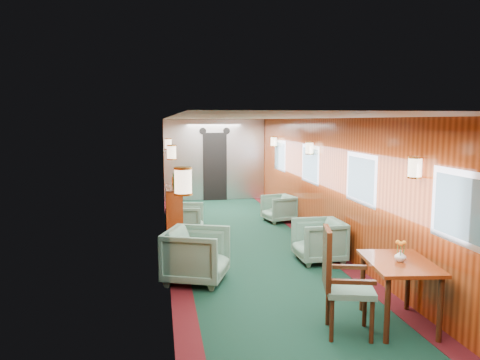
{
  "coord_description": "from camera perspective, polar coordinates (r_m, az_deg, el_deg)",
  "views": [
    {
      "loc": [
        -1.61,
        -7.82,
        2.36
      ],
      "look_at": [
        0.0,
        1.5,
        1.15
      ],
      "focal_mm": 35.0,
      "sensor_mm": 36.0,
      "label": 1
    }
  ],
  "objects": [
    {
      "name": "dining_table",
      "position": [
        5.75,
        18.86,
        -10.52
      ],
      "size": [
        0.84,
        1.1,
        0.76
      ],
      "rotation": [
        0.0,
        0.0,
        -0.13
      ],
      "color": "maroon",
      "rests_on": "ground"
    },
    {
      "name": "armchair_left_near",
      "position": [
        6.97,
        -5.32,
        -9.12
      ],
      "size": [
        1.12,
        1.1,
        0.79
      ],
      "primitive_type": "imported",
      "rotation": [
        0.0,
        0.0,
        1.2
      ],
      "color": "#214E44",
      "rests_on": "ground"
    },
    {
      "name": "flower_vase",
      "position": [
        5.68,
        18.96,
        -8.75
      ],
      "size": [
        0.15,
        0.15,
        0.13
      ],
      "primitive_type": "imported",
      "rotation": [
        0.0,
        0.0,
        -0.16
      ],
      "color": "silver",
      "rests_on": "dining_table"
    },
    {
      "name": "armchair_right_far",
      "position": [
        10.99,
        4.77,
        -3.47
      ],
      "size": [
        0.81,
        0.79,
        0.62
      ],
      "primitive_type": "imported",
      "rotation": [
        0.0,
        0.0,
        -1.36
      ],
      "color": "#214E44",
      "rests_on": "ground"
    },
    {
      "name": "credenza",
      "position": [
        9.81,
        -8.06,
        -3.67
      ],
      "size": [
        0.35,
        1.11,
        1.27
      ],
      "color": "maroon",
      "rests_on": "ground"
    },
    {
      "name": "armchair_right_near",
      "position": [
        8.02,
        9.59,
        -7.29
      ],
      "size": [
        0.79,
        0.77,
        0.71
      ],
      "primitive_type": "imported",
      "rotation": [
        0.0,
        0.0,
        -1.56
      ],
      "color": "#214E44",
      "rests_on": "ground"
    },
    {
      "name": "wall_sconces",
      "position": [
        8.56,
        1.06,
        3.47
      ],
      "size": [
        2.97,
        7.97,
        0.25
      ],
      "color": "#FFECC6",
      "rests_on": "ground"
    },
    {
      "name": "windows_right",
      "position": [
        8.7,
        11.13,
        1.15
      ],
      "size": [
        0.02,
        8.6,
        0.8
      ],
      "color": "#BBBDC3",
      "rests_on": "ground"
    },
    {
      "name": "side_chair",
      "position": [
        5.36,
        12.02,
        -11.5
      ],
      "size": [
        0.64,
        0.66,
        1.2
      ],
      "rotation": [
        0.0,
        0.0,
        -0.26
      ],
      "color": "#214E44",
      "rests_on": "ground"
    },
    {
      "name": "armchair_left_far",
      "position": [
        9.73,
        -6.66,
        -4.83
      ],
      "size": [
        0.83,
        0.81,
        0.65
      ],
      "primitive_type": "imported",
      "rotation": [
        0.0,
        0.0,
        1.4
      ],
      "color": "#214E44",
      "rests_on": "ground"
    },
    {
      "name": "room",
      "position": [
        8.02,
        1.82,
        2.1
      ],
      "size": [
        12.0,
        12.1,
        2.4
      ],
      "color": "black",
      "rests_on": "ground"
    },
    {
      "name": "bulkhead",
      "position": [
        13.88,
        -3.11,
        2.43
      ],
      "size": [
        2.98,
        0.17,
        2.39
      ],
      "color": "silver",
      "rests_on": "ground"
    }
  ]
}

